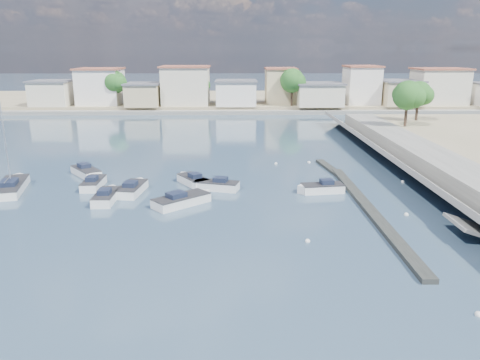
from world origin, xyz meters
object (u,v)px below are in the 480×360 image
Objects in this scene: motorboat_g at (87,173)px; motorboat_h at (184,200)px; motorboat_a at (107,197)px; motorboat_e at (94,183)px; motorboat_c at (214,186)px; motorboat_b at (133,189)px; sailboat at (12,186)px; motorboat_f at (192,180)px; motorboat_d at (320,189)px.

motorboat_h is (11.51, -9.72, -0.00)m from motorboat_g.
motorboat_a is 1.03× the size of motorboat_g.
motorboat_e is 11.02m from motorboat_h.
motorboat_a is 4.99m from motorboat_e.
motorboat_c is at bearing 61.24° from motorboat_h.
motorboat_a is at bearing -160.67° from motorboat_c.
motorboat_b is at bearing -24.22° from motorboat_e.
motorboat_b is at bearing -4.20° from sailboat.
motorboat_b and motorboat_f have the same top height.
motorboat_a is at bearing -144.04° from motorboat_f.
motorboat_c and motorboat_g have the same top height.
motorboat_b is at bearing -44.27° from motorboat_g.
motorboat_h is at bearing -14.66° from sailboat.
motorboat_d is 13.16m from motorboat_h.
motorboat_c is at bearing 173.41° from motorboat_d.
sailboat reaches higher than motorboat_d.
sailboat reaches higher than motorboat_h.
motorboat_c is 10.30m from motorboat_d.
motorboat_a and motorboat_g have the same top height.
motorboat_e is (-2.39, 4.38, -0.00)m from motorboat_a.
motorboat_e and motorboat_g have the same top height.
motorboat_a is at bearing -18.34° from sailboat.
motorboat_b is at bearing -152.41° from motorboat_f.
motorboat_a is 9.02m from motorboat_f.
motorboat_g is at bearing 117.09° from motorboat_a.
motorboat_h is (-2.49, -4.54, -0.00)m from motorboat_c.
motorboat_c and motorboat_f have the same top height.
motorboat_e is 1.06× the size of motorboat_f.
motorboat_g is (-1.98, 4.17, 0.00)m from motorboat_e.
sailboat reaches higher than motorboat_g.
motorboat_a is 10.20m from motorboat_c.
motorboat_e is at bearing -64.58° from motorboat_g.
motorboat_a is 0.54× the size of sailboat.
sailboat is (-19.70, -0.04, 0.03)m from motorboat_c.
motorboat_a is at bearing -173.69° from motorboat_d.
motorboat_e is at bearing 149.81° from motorboat_h.
motorboat_a is at bearing -62.91° from motorboat_g.
motorboat_g is 15.06m from motorboat_h.
motorboat_c is 0.55× the size of sailboat.
motorboat_d is 0.51× the size of sailboat.
motorboat_h is (-12.73, -3.35, 0.00)m from motorboat_d.
motorboat_f is (7.30, 5.30, -0.00)m from motorboat_a.
sailboat is at bearing -137.54° from motorboat_g.
motorboat_a is 1.11× the size of motorboat_f.
motorboat_b is 7.80m from motorboat_c.
sailboat is at bearing -173.57° from motorboat_f.
motorboat_e is 0.99× the size of motorboat_g.
motorboat_c is at bearing -39.67° from motorboat_f.
motorboat_b is 8.73m from motorboat_g.
motorboat_h is 17.79m from sailboat.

